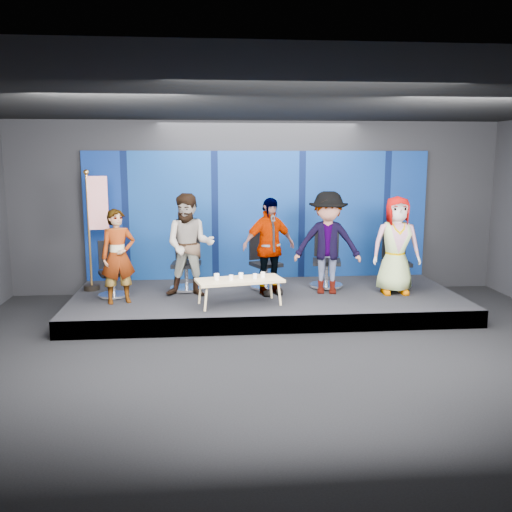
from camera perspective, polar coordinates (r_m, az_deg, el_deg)
The scene contains 21 objects.
ground at distance 8.21m, azimuth 2.95°, elevation -9.96°, with size 10.00×10.00×0.00m, color black.
room_walls at distance 7.73m, azimuth 3.11°, elevation 7.23°, with size 10.02×8.02×3.51m.
riser at distance 10.54m, azimuth 1.01°, elevation -4.58°, with size 7.00×3.00×0.30m, color black.
backdrop at distance 11.70m, azimuth 0.26°, elevation 4.10°, with size 7.00×0.08×2.60m, color #071852.
chair_a at distance 10.56m, azimuth -14.15°, elevation -2.19°, with size 0.71×0.71×1.00m.
panelist_a at distance 9.99m, azimuth -13.62°, elevation -0.04°, with size 0.59×0.39×1.62m, color black.
chair_b at distance 10.83m, azimuth -6.94°, elevation -1.40°, with size 0.71×0.71×1.14m.
panelist_b at distance 10.23m, azimuth -6.64°, elevation 1.07°, with size 0.90×0.70×1.85m, color black.
chair_c at distance 10.88m, azimuth 0.86°, elevation -1.36°, with size 0.80×0.80×1.09m.
panelist_c at distance 10.30m, azimuth 1.29°, elevation 0.96°, with size 1.04×0.43×1.77m, color black.
chair_d at distance 11.07m, azimuth 7.05°, elevation -1.13°, with size 0.76×0.76×1.16m.
panelist_d at distance 10.47m, azimuth 7.18°, elevation 1.32°, with size 1.21×0.70×1.87m, color black.
chair_e at distance 11.28m, azimuth 13.78°, elevation -1.23°, with size 0.67×0.67×1.10m.
panelist_e at distance 10.69m, azimuth 13.84°, elevation 1.05°, with size 0.87×0.57×1.79m, color black.
coffee_table at distance 9.65m, azimuth -1.66°, elevation -2.53°, with size 1.54×0.89×0.45m.
mug_a at distance 9.60m, azimuth -3.96°, elevation -2.08°, with size 0.09×0.09×0.11m, color white.
mug_b at distance 9.56m, azimuth -2.50°, elevation -2.16°, with size 0.07×0.07×0.09m, color white.
mug_c at distance 9.69m, azimuth -1.51°, elevation -1.97°, with size 0.08×0.08×0.10m, color white.
mug_d at distance 9.67m, azimuth -0.10°, elevation -2.02°, with size 0.07×0.07×0.09m, color white.
mug_e at distance 9.76m, azimuth 0.70°, elevation -1.88°, with size 0.08×0.08×0.09m, color white.
flag_stand at distance 11.01m, azimuth -15.80°, elevation 2.81°, with size 0.52×0.30×2.26m.
Camera 1 is at (-1.12, -7.64, 2.80)m, focal length 40.00 mm.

